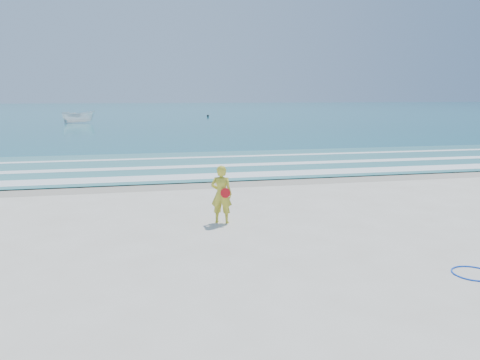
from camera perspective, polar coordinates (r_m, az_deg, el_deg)
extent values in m
plane|color=silver|center=(10.47, 4.81, -9.26)|extent=(400.00, 400.00, 0.00)
cube|color=#B2A893|center=(18.98, -3.20, -0.32)|extent=(400.00, 2.40, 0.00)
cube|color=#19727F|center=(114.51, -10.99, 8.40)|extent=(400.00, 190.00, 0.04)
cube|color=#59B7AD|center=(23.85, -5.12, 1.95)|extent=(400.00, 10.00, 0.01)
cube|color=white|center=(20.23, -3.79, 0.49)|extent=(400.00, 1.40, 0.01)
cube|color=white|center=(23.07, -4.87, 1.69)|extent=(400.00, 0.90, 0.01)
cube|color=white|center=(26.31, -5.82, 2.74)|extent=(400.00, 0.60, 0.01)
torus|color=blue|center=(10.53, 26.54, -10.15)|extent=(1.07, 1.07, 0.03)
imported|color=white|center=(62.27, -19.09, 7.29)|extent=(4.00, 1.57, 1.53)
sphere|color=black|center=(75.50, -3.94, 7.82)|extent=(0.36, 0.36, 0.36)
imported|color=gold|center=(12.88, -2.28, -1.76)|extent=(0.69, 0.58, 1.62)
cylinder|color=red|center=(12.70, -1.78, -1.60)|extent=(0.27, 0.08, 0.27)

